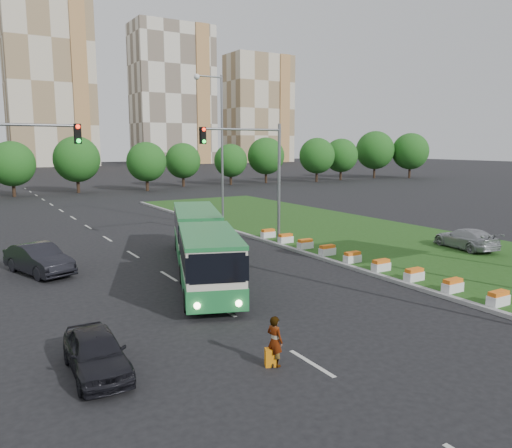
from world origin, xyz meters
TOP-DOWN VIEW (x-y plane):
  - ground at (0.00, 0.00)m, footprint 360.00×360.00m
  - grass_median at (13.00, 8.00)m, footprint 14.00×60.00m
  - median_kerb at (6.05, 8.00)m, footprint 0.30×60.00m
  - lane_markings at (-3.00, 20.00)m, footprint 0.20×100.00m
  - flower_planters at (6.70, 1.90)m, footprint 1.10×20.30m
  - traffic_mast_median at (4.78, 10.00)m, footprint 5.76×0.32m
  - street_lamps at (-3.00, 10.00)m, footprint 36.00×60.00m
  - tree_line at (10.00, 55.00)m, footprint 120.00×8.00m
  - apartment_tower_ceast at (15.00, 150.00)m, footprint 25.00×15.00m
  - apartment_tower_east at (55.00, 150.00)m, footprint 27.00×15.00m
  - midrise_east at (90.00, 150.00)m, footprint 24.00×14.00m
  - articulated_bus at (-1.44, 5.94)m, footprint 2.39×15.32m
  - car_left_near at (-8.83, -3.27)m, footprint 1.67×3.87m
  - car_left_far at (-8.59, 9.94)m, footprint 3.10×5.04m
  - car_median at (15.34, 2.13)m, footprint 2.61×4.76m
  - pedestrian at (-4.06, -5.53)m, footprint 0.53×0.66m
  - shopping_trolley at (-4.19, -5.49)m, footprint 0.32×0.34m

SIDE VIEW (x-z plane):
  - ground at x=0.00m, z-range 0.00..0.00m
  - lane_markings at x=-3.00m, z-range -0.01..0.01m
  - grass_median at x=13.00m, z-range 0.00..0.15m
  - median_kerb at x=6.05m, z-range 0.00..0.18m
  - shopping_trolley at x=-4.19m, z-range 0.00..0.55m
  - flower_planters at x=6.70m, z-range 0.15..0.75m
  - car_left_near at x=-8.83m, z-range 0.00..1.30m
  - car_left_far at x=-8.59m, z-range 0.00..1.57m
  - pedestrian at x=-4.06m, z-range 0.00..1.57m
  - car_median at x=15.34m, z-range 0.15..1.46m
  - articulated_bus at x=-1.44m, z-range 0.28..2.81m
  - tree_line at x=10.00m, z-range 0.00..9.00m
  - traffic_mast_median at x=4.78m, z-range 1.35..9.35m
  - street_lamps at x=-3.00m, z-range 0.00..12.00m
  - midrise_east at x=90.00m, z-range 0.00..40.00m
  - apartment_tower_east at x=55.00m, z-range 0.00..47.00m
  - apartment_tower_ceast at x=15.00m, z-range 0.00..50.00m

